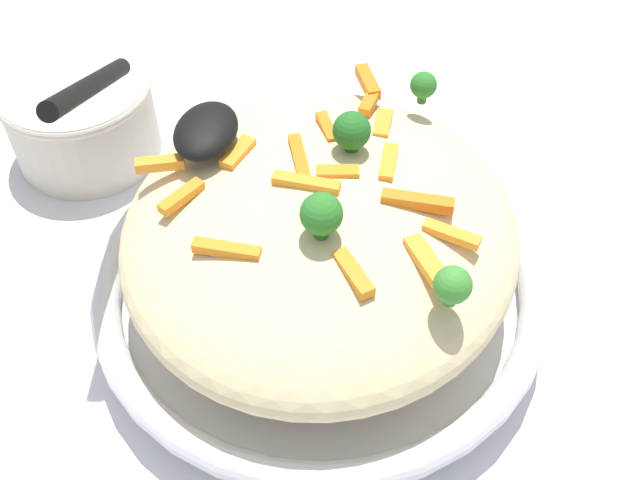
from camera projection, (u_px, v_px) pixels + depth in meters
name	position (u px, v px, depth m)	size (l,w,h in m)	color
ground_plane	(320.00, 307.00, 0.56)	(2.40, 2.40, 0.00)	silver
serving_bowl	(320.00, 286.00, 0.54)	(0.31, 0.31, 0.04)	silver
pasta_mound	(320.00, 232.00, 0.50)	(0.27, 0.25, 0.08)	beige
carrot_piece_0	(388.00, 164.00, 0.48)	(0.03, 0.01, 0.01)	orange
carrot_piece_1	(327.00, 128.00, 0.51)	(0.03, 0.01, 0.01)	orange
carrot_piece_2	(305.00, 188.00, 0.46)	(0.04, 0.01, 0.01)	orange
carrot_piece_3	(181.00, 197.00, 0.47)	(0.03, 0.01, 0.01)	orange
carrot_piece_4	(452.00, 234.00, 0.45)	(0.03, 0.01, 0.01)	orange
carrot_piece_5	(370.00, 102.00, 0.53)	(0.03, 0.01, 0.01)	orange
carrot_piece_6	(418.00, 199.00, 0.46)	(0.04, 0.01, 0.01)	orange
carrot_piece_7	(338.00, 173.00, 0.48)	(0.03, 0.01, 0.01)	orange
carrot_piece_8	(383.00, 124.00, 0.51)	(0.03, 0.01, 0.01)	orange
carrot_piece_9	(427.00, 262.00, 0.43)	(0.04, 0.01, 0.01)	orange
carrot_piece_10	(238.00, 154.00, 0.49)	(0.03, 0.01, 0.01)	orange
carrot_piece_11	(300.00, 160.00, 0.48)	(0.04, 0.01, 0.01)	orange
carrot_piece_12	(160.00, 164.00, 0.49)	(0.03, 0.01, 0.01)	orange
carrot_piece_13	(227.00, 250.00, 0.44)	(0.04, 0.01, 0.01)	orange
carrot_piece_14	(368.00, 82.00, 0.54)	(0.03, 0.01, 0.01)	orange
carrot_piece_15	(353.00, 273.00, 0.43)	(0.03, 0.01, 0.01)	orange
broccoli_floret_0	(453.00, 286.00, 0.41)	(0.02, 0.02, 0.03)	#377928
broccoli_floret_1	(352.00, 131.00, 0.48)	(0.02, 0.02, 0.03)	#205B1C
broccoli_floret_2	(321.00, 215.00, 0.43)	(0.02, 0.02, 0.03)	#296820
broccoli_floret_3	(423.00, 86.00, 0.52)	(0.02, 0.02, 0.02)	#296820
serving_spoon	(167.00, 116.00, 0.48)	(0.14, 0.10, 0.08)	black
companion_bowl	(81.00, 115.00, 0.64)	(0.13, 0.13, 0.07)	beige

